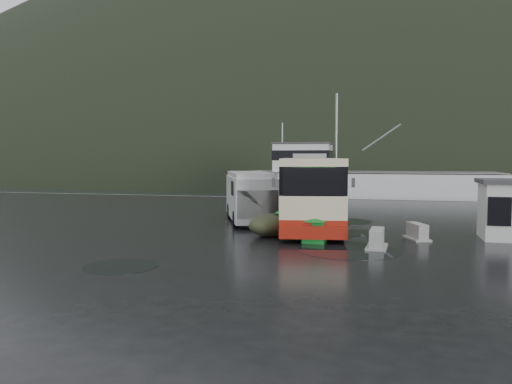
% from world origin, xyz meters
% --- Properties ---
extents(ground, '(160.00, 160.00, 0.00)m').
position_xyz_m(ground, '(0.00, 0.00, 0.00)').
color(ground, black).
rests_on(ground, ground).
extents(harbor_water, '(300.00, 180.00, 0.02)m').
position_xyz_m(harbor_water, '(0.00, 110.00, 0.00)').
color(harbor_water, black).
rests_on(harbor_water, ground).
extents(quay_edge, '(160.00, 0.60, 1.50)m').
position_xyz_m(quay_edge, '(0.00, 20.00, 0.00)').
color(quay_edge, '#999993').
rests_on(quay_edge, ground).
extents(headland, '(780.00, 540.00, 570.00)m').
position_xyz_m(headland, '(10.00, 250.00, 0.00)').
color(headland, black).
rests_on(headland, ground).
extents(coach_bus, '(5.44, 13.90, 3.84)m').
position_xyz_m(coach_bus, '(2.06, 3.54, 0.00)').
color(coach_bus, beige).
rests_on(coach_bus, ground).
extents(white_van, '(4.55, 7.07, 2.80)m').
position_xyz_m(white_van, '(-1.25, 3.47, 0.00)').
color(white_van, silver).
rests_on(white_van, ground).
extents(waste_bin_left, '(1.29, 1.29, 1.51)m').
position_xyz_m(waste_bin_left, '(1.83, -0.93, 0.00)').
color(waste_bin_left, '#157724').
rests_on(waste_bin_left, ground).
extents(waste_bin_right, '(1.00, 1.00, 1.35)m').
position_xyz_m(waste_bin_right, '(3.12, -2.59, 0.00)').
color(waste_bin_right, '#157724').
rests_on(waste_bin_right, ground).
extents(dome_tent, '(2.56, 3.01, 1.01)m').
position_xyz_m(dome_tent, '(0.94, -1.19, 0.00)').
color(dome_tent, '#333922').
rests_on(dome_tent, ground).
extents(jersey_barrier_a, '(1.18, 1.61, 0.72)m').
position_xyz_m(jersey_barrier_a, '(7.41, -0.78, 0.00)').
color(jersey_barrier_a, '#999993').
rests_on(jersey_barrier_a, ground).
extents(jersey_barrier_b, '(0.89, 1.62, 0.78)m').
position_xyz_m(jersey_barrier_b, '(5.70, -3.33, 0.00)').
color(jersey_barrier_b, '#999993').
rests_on(jersey_barrier_b, ground).
extents(fishing_trawler, '(29.13, 6.56, 11.63)m').
position_xyz_m(fishing_trawler, '(4.90, 28.07, 0.00)').
color(fishing_trawler, silver).
rests_on(fishing_trawler, ground).
extents(puddles, '(10.42, 16.36, 0.01)m').
position_xyz_m(puddles, '(3.30, -1.63, 0.01)').
color(puddles, black).
rests_on(puddles, ground).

